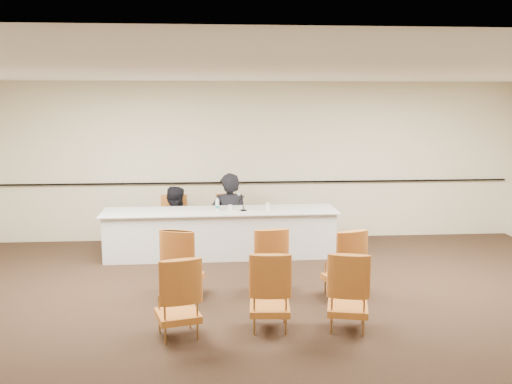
# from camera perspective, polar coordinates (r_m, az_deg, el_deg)

# --- Properties ---
(floor) EXTENTS (10.00, 10.00, 0.00)m
(floor) POSITION_cam_1_polar(r_m,az_deg,el_deg) (7.33, 2.71, -12.04)
(floor) COLOR black
(floor) RESTS_ON ground
(ceiling) EXTENTS (10.00, 10.00, 0.00)m
(ceiling) POSITION_cam_1_polar(r_m,az_deg,el_deg) (6.84, 2.90, 12.10)
(ceiling) COLOR white
(ceiling) RESTS_ON ground
(wall_back) EXTENTS (10.00, 0.04, 3.00)m
(wall_back) POSITION_cam_1_polar(r_m,az_deg,el_deg) (10.87, 0.15, 3.10)
(wall_back) COLOR beige
(wall_back) RESTS_ON ground
(wall_rail) EXTENTS (9.80, 0.04, 0.03)m
(wall_rail) POSITION_cam_1_polar(r_m,az_deg,el_deg) (10.88, 0.17, 0.98)
(wall_rail) COLOR black
(wall_rail) RESTS_ON wall_back
(panel_table) EXTENTS (3.99, 0.97, 0.80)m
(panel_table) POSITION_cam_1_polar(r_m,az_deg,el_deg) (9.80, -3.58, -4.13)
(panel_table) COLOR silver
(panel_table) RESTS_ON ground
(panelist_main) EXTENTS (0.70, 0.47, 1.91)m
(panelist_main) POSITION_cam_1_polar(r_m,az_deg,el_deg) (10.37, -2.67, -3.31)
(panelist_main) COLOR black
(panelist_main) RESTS_ON ground
(panelist_main_chair) EXTENTS (0.51, 0.51, 0.95)m
(panelist_main_chair) POSITION_cam_1_polar(r_m,az_deg,el_deg) (10.36, -2.68, -2.96)
(panelist_main_chair) COLOR #B1611F
(panelist_main_chair) RESTS_ON ground
(panelist_second) EXTENTS (0.81, 0.65, 1.60)m
(panelist_second) POSITION_cam_1_polar(r_m,az_deg,el_deg) (10.39, -8.19, -3.78)
(panelist_second) COLOR black
(panelist_second) RESTS_ON ground
(panelist_second_chair) EXTENTS (0.51, 0.51, 0.95)m
(panelist_second_chair) POSITION_cam_1_polar(r_m,az_deg,el_deg) (10.36, -8.21, -3.04)
(panelist_second_chair) COLOR #B1611F
(panelist_second_chair) RESTS_ON ground
(papers) EXTENTS (0.36, 0.31, 0.00)m
(papers) POSITION_cam_1_polar(r_m,az_deg,el_deg) (9.73, -1.63, -1.80)
(papers) COLOR silver
(papers) RESTS_ON panel_table
(microphone) EXTENTS (0.19, 0.24, 0.30)m
(microphone) POSITION_cam_1_polar(r_m,az_deg,el_deg) (9.62, -1.29, -1.02)
(microphone) COLOR black
(microphone) RESTS_ON panel_table
(water_bottle) EXTENTS (0.07, 0.07, 0.22)m
(water_bottle) POSITION_cam_1_polar(r_m,az_deg,el_deg) (9.69, -3.90, -1.22)
(water_bottle) COLOR teal
(water_bottle) RESTS_ON panel_table
(drinking_glass) EXTENTS (0.08, 0.08, 0.10)m
(drinking_glass) POSITION_cam_1_polar(r_m,az_deg,el_deg) (9.67, -2.59, -1.58)
(drinking_glass) COLOR white
(drinking_glass) RESTS_ON panel_table
(coffee_cup) EXTENTS (0.09, 0.09, 0.13)m
(coffee_cup) POSITION_cam_1_polar(r_m,az_deg,el_deg) (9.67, 1.17, -1.49)
(coffee_cup) COLOR white
(coffee_cup) RESTS_ON panel_table
(aud_chair_front_left) EXTENTS (0.63, 0.63, 0.95)m
(aud_chair_front_left) POSITION_cam_1_polar(r_m,az_deg,el_deg) (7.86, -7.28, -6.96)
(aud_chair_front_left) COLOR #B1611F
(aud_chair_front_left) RESTS_ON ground
(aud_chair_front_mid) EXTENTS (0.56, 0.56, 0.95)m
(aud_chair_front_mid) POSITION_cam_1_polar(r_m,az_deg,el_deg) (7.89, 1.24, -6.82)
(aud_chair_front_mid) COLOR #B1611F
(aud_chair_front_mid) RESTS_ON ground
(aud_chair_front_right) EXTENTS (0.63, 0.63, 0.95)m
(aud_chair_front_right) POSITION_cam_1_polar(r_m,az_deg,el_deg) (7.88, 8.78, -6.96)
(aud_chair_front_right) COLOR #B1611F
(aud_chair_front_right) RESTS_ON ground
(aud_chair_back_left) EXTENTS (0.61, 0.61, 0.95)m
(aud_chair_back_left) POSITION_cam_1_polar(r_m,az_deg,el_deg) (6.56, -7.85, -10.27)
(aud_chair_back_left) COLOR #B1611F
(aud_chair_back_left) RESTS_ON ground
(aud_chair_back_mid) EXTENTS (0.54, 0.54, 0.95)m
(aud_chair_back_mid) POSITION_cam_1_polar(r_m,az_deg,el_deg) (6.71, 1.39, -9.75)
(aud_chair_back_mid) COLOR #B1611F
(aud_chair_back_mid) RESTS_ON ground
(aud_chair_back_right) EXTENTS (0.60, 0.60, 0.95)m
(aud_chair_back_right) POSITION_cam_1_polar(r_m,az_deg,el_deg) (6.78, 9.19, -9.65)
(aud_chair_back_right) COLOR #B1611F
(aud_chair_back_right) RESTS_ON ground
(aud_chair_extra) EXTENTS (0.62, 0.62, 0.95)m
(aud_chair_extra) POSITION_cam_1_polar(r_m,az_deg,el_deg) (7.89, -7.42, -6.90)
(aud_chair_extra) COLOR #B1611F
(aud_chair_extra) RESTS_ON ground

